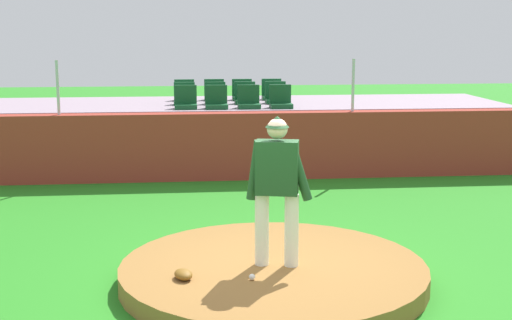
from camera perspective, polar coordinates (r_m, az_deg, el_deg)
ground_plane at (r=8.87m, az=1.38°, el=-9.83°), size 60.00×60.00×0.00m
pitchers_mound at (r=8.83m, az=1.39°, el=-9.10°), size 3.78×3.78×0.24m
pitcher at (r=8.46m, az=1.70°, el=-1.61°), size 0.81×0.37×1.84m
baseball at (r=8.24m, az=-0.32°, el=-9.41°), size 0.07×0.07×0.07m
fielding_glove at (r=8.31m, az=-5.88°, el=-9.16°), size 0.28×0.34×0.11m
brick_barrier at (r=14.61m, az=-1.54°, el=1.15°), size 13.72×0.40×1.38m
fence_post_left at (r=14.64m, az=-15.69°, el=5.64°), size 0.06×0.06×1.08m
fence_post_right at (r=14.83m, az=7.83°, el=6.00°), size 0.06×0.06×1.08m
bleacher_platform at (r=16.75m, az=-2.08°, el=2.33°), size 12.75×3.33×1.36m
stadium_chair_0 at (r=15.51m, az=-5.68°, el=4.73°), size 0.48×0.44×0.50m
stadium_chair_1 at (r=15.48m, az=-3.21°, el=4.76°), size 0.48×0.44×0.50m
stadium_chair_2 at (r=15.54m, az=-0.58°, el=4.79°), size 0.48×0.44×0.50m
stadium_chair_3 at (r=15.60m, az=2.00°, el=4.81°), size 0.48×0.44×0.50m
stadium_chair_4 at (r=16.34m, az=-5.78°, el=5.03°), size 0.48×0.44×0.50m
stadium_chair_5 at (r=16.37m, az=-3.30°, el=5.07°), size 0.48×0.44×0.50m
stadium_chair_6 at (r=16.43m, az=-0.88°, el=5.11°), size 0.48×0.44×0.50m
stadium_chair_7 at (r=16.53m, az=1.61°, el=5.14°), size 0.48×0.44×0.50m
stadium_chair_8 at (r=17.23m, az=-5.79°, el=5.32°), size 0.48×0.44×0.50m
stadium_chair_9 at (r=17.28m, az=-3.38°, el=5.37°), size 0.48×0.44×0.50m
stadium_chair_10 at (r=17.29m, az=-1.12°, el=5.39°), size 0.48×0.44×0.50m
stadium_chair_11 at (r=17.38m, az=1.29°, el=5.41°), size 0.48×0.44×0.50m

